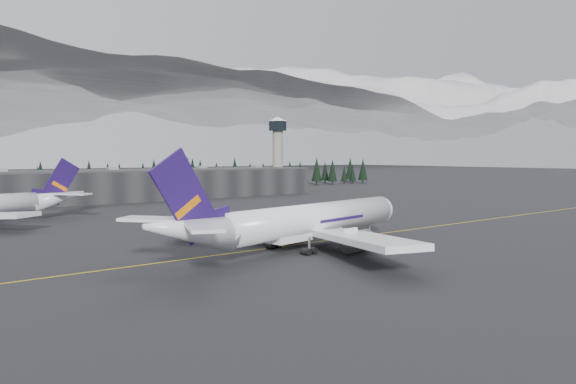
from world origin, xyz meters
TOP-DOWN VIEW (x-y plane):
  - ground at (0.00, 0.00)m, footprint 1400.00×1400.00m
  - taxiline at (0.00, -2.00)m, footprint 400.00×0.40m
  - terminal at (0.00, 125.00)m, footprint 160.00×30.00m
  - control_tower at (75.00, 128.00)m, footprint 10.00×10.00m
  - treeline at (0.00, 162.00)m, footprint 360.00×20.00m
  - jet_main at (-18.51, -6.94)m, footprint 65.57×60.03m
  - gse_vehicle_a at (-44.61, 98.92)m, footprint 2.65×5.12m
  - gse_vehicle_b at (6.17, 98.69)m, footprint 4.53×2.92m

SIDE VIEW (x-z plane):
  - ground at x=0.00m, z-range 0.00..0.00m
  - taxiline at x=0.00m, z-range 0.00..0.02m
  - gse_vehicle_a at x=-44.61m, z-range 0.00..1.38m
  - gse_vehicle_b at x=6.17m, z-range 0.00..1.43m
  - jet_main at x=-18.51m, z-range -4.23..15.19m
  - terminal at x=0.00m, z-range 0.00..12.60m
  - treeline at x=0.00m, z-range 0.00..15.00m
  - control_tower at x=75.00m, z-range 4.56..42.26m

